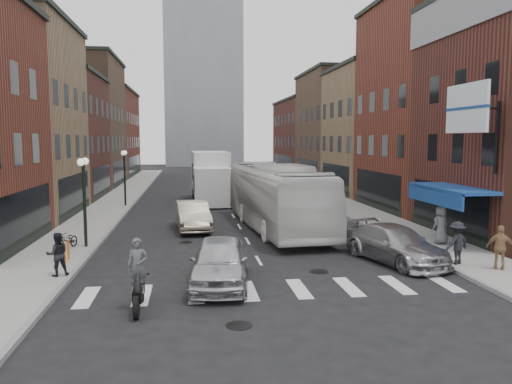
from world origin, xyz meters
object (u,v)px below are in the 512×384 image
Objects in this scene: parked_bicycle at (67,240)px; billboard_sign at (468,110)px; bike_rack at (67,251)px; sedan_left_far at (193,216)px; motorcycle_rider at (138,277)px; ped_right_b at (501,248)px; transit_bus at (276,197)px; streetlamp_near at (84,185)px; ped_right_a at (457,243)px; box_truck at (211,177)px; ped_right_c at (441,225)px; ped_left_solo at (57,254)px; streetlamp_far at (124,167)px; curb_car at (395,244)px; sedan_left_near at (220,262)px.

billboard_sign is at bearing 9.53° from parked_bicycle.
bike_rack is 0.17× the size of sedan_left_far.
motorcycle_rider is at bearing -158.91° from billboard_sign.
parked_bicycle is 17.60m from ped_right_b.
ped_right_b is at bearing -61.36° from transit_bus.
transit_bus is 8.53× the size of parked_bicycle.
ped_right_b is at bearing 1.15° from parked_bicycle.
streetlamp_near is 2.48× the size of ped_right_a.
ped_right_c is at bearing -63.31° from box_truck.
ped_left_solo is at bearing -108.44° from box_truck.
streetlamp_near is 5.23m from ped_left_solo.
streetlamp_near reaches higher than box_truck.
ped_right_b is (9.69, -22.45, -0.96)m from box_truck.
billboard_sign is 5.78m from ped_right_b.
ped_right_c reaches higher than sedan_left_far.
ped_right_b is (12.83, 2.35, -0.03)m from motorcycle_rider.
billboard_sign is 5.47m from ped_right_c.
streetlamp_far reaches higher than ped_right_a.
curb_car is 3.35× the size of parked_bicycle.
streetlamp_far is 11.00m from sedan_left_far.
transit_bus is at bearing 76.89° from sedan_left_near.
box_truck reaches higher than ped_right_a.
ped_right_b is at bearing -51.55° from streetlamp_far.
box_truck is 0.70× the size of transit_bus.
streetlamp_far is 22.75m from motorcycle_rider.
sedan_left_far is 7.25m from parked_bicycle.
bike_rack is 6.80m from sedan_left_near.
streetlamp_near is at bearing 167.65° from billboard_sign.
streetlamp_far reaches higher than transit_bus.
sedan_left_far is (4.78, -9.68, -2.13)m from streetlamp_far.
sedan_left_near is at bearing 42.89° from motorcycle_rider.
ped_right_c is (0.05, 1.96, -5.10)m from billboard_sign.
ped_right_a reaches higher than curb_car.
billboard_sign reaches higher than sedan_left_near.
streetlamp_near is 0.81× the size of curb_car.
billboard_sign is 23.92m from streetlamp_far.
curb_car is 4.06m from ped_right_c.
transit_bus is 2.72× the size of sedan_left_near.
streetlamp_far is at bearing 112.37° from sedan_left_near.
sedan_left_near is 3.09× the size of ped_left_solo.
sedan_left_far reaches higher than curb_car.
ped_right_b is at bearing 11.05° from motorcycle_rider.
parked_bicycle is at bearing -92.75° from streetlamp_far.
curb_car is (3.48, -8.03, -1.06)m from transit_bus.
ped_right_c reaches higher than curb_car.
ped_left_solo is at bearing -141.05° from transit_bus.
transit_bus is 4.67m from sedan_left_far.
streetlamp_far is (0.00, 14.00, 0.00)m from streetlamp_near.
sedan_left_far is at bearing 83.36° from motorcycle_rider.
motorcycle_rider is 12.88m from sedan_left_far.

